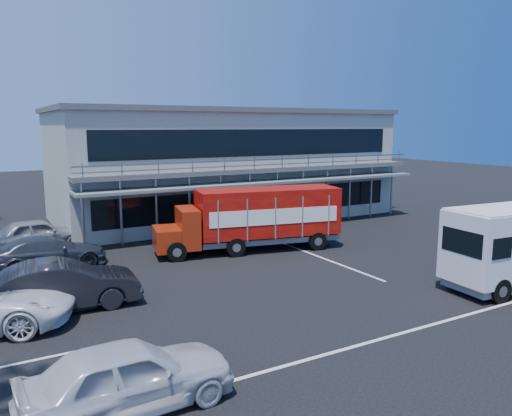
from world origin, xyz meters
TOP-DOWN VIEW (x-y plane):
  - ground at (0.00, 0.00)m, footprint 120.00×120.00m
  - building at (3.00, 14.94)m, footprint 22.40×12.00m
  - red_truck at (0.03, 5.13)m, footprint 9.47×3.97m
  - parked_car_a at (-9.50, -6.00)m, footprint 4.77×2.11m
  - parked_car_b at (-9.77, 1.20)m, footprint 5.21×2.08m
  - parked_car_d at (-9.50, 6.83)m, footprint 4.87×1.99m
  - parked_car_e at (-9.50, 10.80)m, footprint 4.80×2.44m

SIDE VIEW (x-z plane):
  - ground at x=0.00m, z-range 0.00..0.00m
  - parked_car_d at x=-9.50m, z-range 0.00..1.41m
  - parked_car_e at x=-9.50m, z-range 0.00..1.56m
  - parked_car_a at x=-9.50m, z-range 0.00..1.60m
  - parked_car_b at x=-9.77m, z-range 0.00..1.69m
  - red_truck at x=0.03m, z-range 0.15..3.26m
  - building at x=3.00m, z-range 0.01..7.31m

